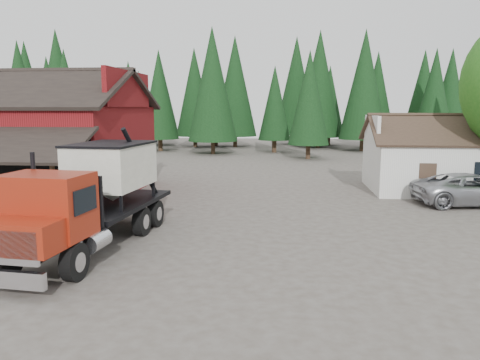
{
  "coord_description": "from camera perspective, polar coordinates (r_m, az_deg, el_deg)",
  "views": [
    {
      "loc": [
        3.85,
        -15.89,
        4.98
      ],
      "look_at": [
        1.85,
        4.42,
        1.8
      ],
      "focal_mm": 35.0,
      "sensor_mm": 36.0,
      "label": 1
    }
  ],
  "objects": [
    {
      "name": "red_barn",
      "position": [
        29.85,
        -24.28,
        3.67
      ],
      "size": [
        12.8,
        13.63,
        7.18
      ],
      "color": "maroon",
      "rests_on": "ground"
    },
    {
      "name": "farmhouse",
      "position": [
        30.48,
        23.08,
        1.9
      ],
      "size": [
        8.6,
        6.42,
        4.65
      ],
      "color": "silver",
      "rests_on": "ground"
    },
    {
      "name": "feed_truck",
      "position": [
        17.29,
        -17.63,
        -1.58
      ],
      "size": [
        3.35,
        9.54,
        4.22
      ],
      "rotation": [
        0.0,
        0.0,
        -0.09
      ],
      "color": "black",
      "rests_on": "ground"
    },
    {
      "name": "ground",
      "position": [
        17.09,
        -7.72,
        -8.17
      ],
      "size": [
        120.0,
        120.0,
        0.0
      ],
      "primitive_type": "plane",
      "color": "#4C453C",
      "rests_on": "ground"
    },
    {
      "name": "silver_car",
      "position": [
        26.73,
        26.49,
        -1.04
      ],
      "size": [
        6.17,
        3.41,
        1.64
      ],
      "primitive_type": "imported",
      "rotation": [
        0.0,
        0.0,
        1.69
      ],
      "color": "#A8AAB0",
      "rests_on": "ground"
    },
    {
      "name": "near_pine_d",
      "position": [
        50.56,
        -3.38,
        11.57
      ],
      "size": [
        5.28,
        5.28,
        13.4
      ],
      "color": "#382619",
      "rests_on": "ground"
    },
    {
      "name": "near_pine_b",
      "position": [
        45.95,
        8.44,
        9.89
      ],
      "size": [
        3.96,
        3.96,
        10.4
      ],
      "color": "#382619",
      "rests_on": "ground"
    },
    {
      "name": "near_pine_a",
      "position": [
        50.95,
        -25.24,
        9.61
      ],
      "size": [
        4.4,
        4.4,
        11.4
      ],
      "color": "#382619",
      "rests_on": "ground"
    },
    {
      "name": "conifer_backdrop",
      "position": [
        58.23,
        1.82,
        3.94
      ],
      "size": [
        76.0,
        16.0,
        16.0
      ],
      "primitive_type": null,
      "color": "black",
      "rests_on": "ground"
    }
  ]
}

